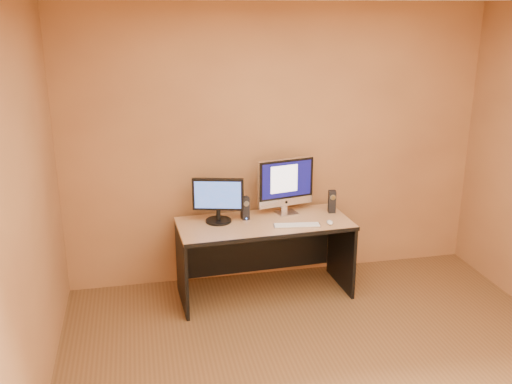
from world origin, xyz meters
TOP-DOWN VIEW (x-y plane):
  - walls at (0.00, 0.00)m, footprint 4.00×4.00m
  - desk at (-0.22, 1.56)m, footprint 1.57×0.74m
  - imac at (0.03, 1.74)m, footprint 0.58×0.30m
  - second_monitor at (-0.62, 1.66)m, footprint 0.50×0.34m
  - speaker_left at (-0.37, 1.68)m, footprint 0.07×0.08m
  - speaker_right at (0.45, 1.69)m, footprint 0.08×0.08m
  - keyboard at (0.04, 1.41)m, footprint 0.43×0.17m
  - mouse at (0.34, 1.39)m, footprint 0.07×0.11m
  - cable_a at (0.04, 1.83)m, footprint 0.07×0.20m
  - cable_b at (0.02, 1.86)m, footprint 0.09×0.16m

SIDE VIEW (x-z plane):
  - desk at x=-0.22m, z-range 0.00..0.71m
  - cable_a at x=0.04m, z-range 0.71..0.72m
  - cable_b at x=0.02m, z-range 0.71..0.72m
  - keyboard at x=0.04m, z-range 0.71..0.73m
  - mouse at x=0.34m, z-range 0.71..0.75m
  - speaker_left at x=-0.37m, z-range 0.71..0.92m
  - speaker_right at x=0.45m, z-range 0.71..0.92m
  - second_monitor at x=-0.62m, z-range 0.71..1.12m
  - imac at x=0.03m, z-range 0.71..1.24m
  - walls at x=0.00m, z-range 0.00..2.60m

